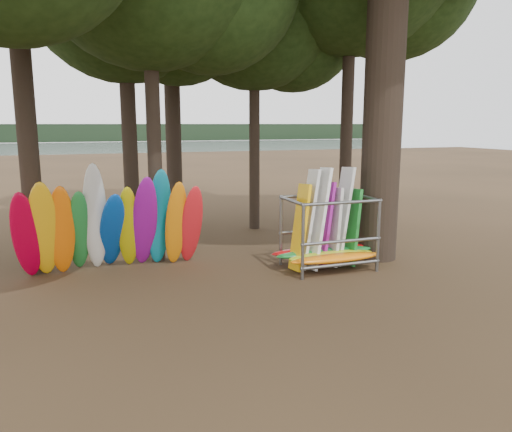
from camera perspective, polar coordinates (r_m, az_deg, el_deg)
name	(u,v)px	position (r m, az deg, el deg)	size (l,w,h in m)	color
ground	(252,279)	(13.34, -0.48, -7.21)	(120.00, 120.00, 0.00)	#47331E
lake	(109,154)	(72.24, -16.40, 6.87)	(160.00, 160.00, 0.00)	gray
far_shore	(95,133)	(122.09, -17.89, 9.04)	(160.00, 4.00, 4.00)	black
oak_3	(254,2)	(19.75, -0.19, 23.27)	(7.31, 7.31, 11.61)	black
kayak_row	(108,226)	(14.23, -16.53, -1.14)	(5.09, 1.87, 3.21)	#B90025
storage_rack	(328,235)	(14.24, 8.23, -2.18)	(3.07, 1.51, 2.90)	slate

